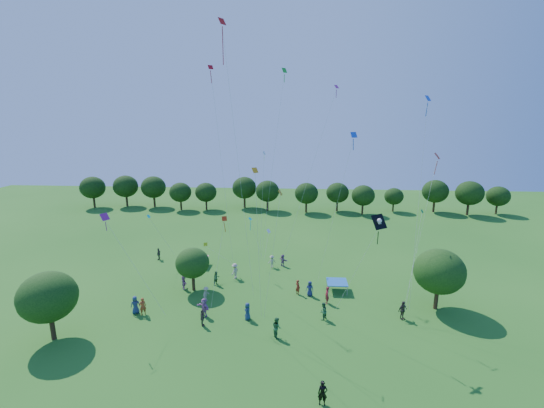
{
  "coord_description": "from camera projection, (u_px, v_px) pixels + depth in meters",
  "views": [
    {
      "loc": [
        2.17,
        -18.03,
        18.5
      ],
      "look_at": [
        0.0,
        14.0,
        11.0
      ],
      "focal_mm": 24.0,
      "sensor_mm": 36.0,
      "label": 1
    }
  ],
  "objects": [
    {
      "name": "small_kite_15",
      "position": [
        252.0,
        227.0,
        43.68
      ],
      "size": [
        1.67,
        1.06,
        5.77
      ],
      "color": "#0DBFC3"
    },
    {
      "name": "near_tree_west",
      "position": [
        48.0,
        297.0,
        30.5
      ],
      "size": [
        4.71,
        4.71,
        6.08
      ],
      "color": "#422B19",
      "rests_on": "ground"
    },
    {
      "name": "crowd_person_16",
      "position": [
        159.0,
        254.0,
        48.92
      ],
      "size": [
        0.5,
        0.98,
        1.63
      ],
      "primitive_type": "imported",
      "rotation": [
        0.0,
        0.0,
        4.65
      ],
      "color": "#474038",
      "rests_on": "ground"
    },
    {
      "name": "small_kite_5",
      "position": [
        112.0,
        230.0,
        31.43
      ],
      "size": [
        5.27,
        0.82,
        9.3
      ],
      "color": "#9E1A81"
    },
    {
      "name": "crowd_person_2",
      "position": [
        323.0,
        311.0,
        34.24
      ],
      "size": [
        0.88,
        0.95,
        1.72
      ],
      "primitive_type": "imported",
      "rotation": [
        0.0,
        0.0,
        4.04
      ],
      "color": "#255733",
      "rests_on": "ground"
    },
    {
      "name": "small_kite_8",
      "position": [
        222.0,
        235.0,
        34.2
      ],
      "size": [
        1.33,
        2.61,
        8.27
      ],
      "color": "#B9290A"
    },
    {
      "name": "small_kite_10",
      "position": [
        210.0,
        248.0,
        43.23
      ],
      "size": [
        3.9,
        0.32,
        2.9
      ],
      "color": "#B1D512"
    },
    {
      "name": "crowd_person_6",
      "position": [
        310.0,
        289.0,
        38.85
      ],
      "size": [
        0.92,
        0.67,
        1.67
      ],
      "primitive_type": "imported",
      "rotation": [
        0.0,
        0.0,
        5.97
      ],
      "color": "navy",
      "rests_on": "ground"
    },
    {
      "name": "crowd_person_11",
      "position": [
        204.0,
        307.0,
        34.85
      ],
      "size": [
        1.73,
        1.47,
        1.81
      ],
      "primitive_type": "imported",
      "rotation": [
        0.0,
        0.0,
        5.67
      ],
      "color": "#9C5B9C",
      "rests_on": "ground"
    },
    {
      "name": "crowd_person_9",
      "position": [
        272.0,
        261.0,
        46.4
      ],
      "size": [
        1.15,
        0.89,
        1.61
      ],
      "primitive_type": "imported",
      "rotation": [
        0.0,
        0.0,
        3.61
      ],
      "color": "#A8A287",
      "rests_on": "ground"
    },
    {
      "name": "crowd_person_13",
      "position": [
        327.0,
        295.0,
        37.23
      ],
      "size": [
        0.5,
        0.72,
        1.82
      ],
      "primitive_type": "imported",
      "rotation": [
        0.0,
        0.0,
        4.81
      ],
      "color": "maroon",
      "rests_on": "ground"
    },
    {
      "name": "pirate_kite",
      "position": [
        379.0,
        223.0,
        29.38
      ],
      "size": [
        3.6,
        2.91,
        9.66
      ],
      "color": "black"
    },
    {
      "name": "crowd_person_17",
      "position": [
        283.0,
        260.0,
        46.78
      ],
      "size": [
        1.41,
        1.4,
        1.57
      ],
      "primitive_type": "imported",
      "rotation": [
        0.0,
        0.0,
        2.37
      ],
      "color": "#8B5189",
      "rests_on": "ground"
    },
    {
      "name": "crowd_person_5",
      "position": [
        184.0,
        282.0,
        40.45
      ],
      "size": [
        1.14,
        1.56,
        1.58
      ],
      "primitive_type": "imported",
      "rotation": [
        0.0,
        0.0,
        2.04
      ],
      "color": "#AB64A0",
      "rests_on": "ground"
    },
    {
      "name": "crowd_person_12",
      "position": [
        135.0,
        305.0,
        35.3
      ],
      "size": [
        1.01,
        0.84,
        1.8
      ],
      "primitive_type": "imported",
      "rotation": [
        0.0,
        0.0,
        3.63
      ],
      "color": "navy",
      "rests_on": "ground"
    },
    {
      "name": "small_kite_2",
      "position": [
        257.0,
        214.0,
        28.41
      ],
      "size": [
        0.51,
        2.82,
        13.7
      ],
      "color": "orange"
    },
    {
      "name": "small_kite_13",
      "position": [
        322.0,
        135.0,
        42.64
      ],
      "size": [
        6.47,
        3.22,
        21.09
      ],
      "color": "#A01A85"
    },
    {
      "name": "small_kite_11",
      "position": [
        418.0,
        236.0,
        34.99
      ],
      "size": [
        2.28,
        4.3,
        8.61
      ],
      "color": "#178233"
    },
    {
      "name": "crowd_person_7",
      "position": [
        143.0,
        306.0,
        35.09
      ],
      "size": [
        0.78,
        0.73,
        1.76
      ],
      "primitive_type": "imported",
      "rotation": [
        0.0,
        0.0,
        3.79
      ],
      "color": "#9E3B1C",
      "rests_on": "ground"
    },
    {
      "name": "small_kite_14",
      "position": [
        263.0,
        178.0,
        45.63
      ],
      "size": [
        0.54,
        3.35,
        13.27
      ],
      "color": "white"
    },
    {
      "name": "small_kite_6",
      "position": [
        268.0,
        234.0,
        47.01
      ],
      "size": [
        0.69,
        2.72,
        3.28
      ],
      "color": "white"
    },
    {
      "name": "near_tree_east",
      "position": [
        439.0,
        271.0,
        35.53
      ],
      "size": [
        4.87,
        4.87,
        6.18
      ],
      "color": "#422B19",
      "rests_on": "ground"
    },
    {
      "name": "small_kite_1",
      "position": [
        433.0,
        178.0,
        34.25
      ],
      "size": [
        3.33,
        4.03,
        14.11
      ],
      "color": "red"
    },
    {
      "name": "crowd_person_0",
      "position": [
        248.0,
        311.0,
        34.25
      ],
      "size": [
        0.64,
        0.92,
        1.69
      ],
      "primitive_type": "imported",
      "rotation": [
        0.0,
        0.0,
        4.46
      ],
      "color": "navy",
      "rests_on": "ground"
    },
    {
      "name": "small_kite_7",
      "position": [
        154.0,
        224.0,
        44.32
      ],
      "size": [
        2.25,
        2.65,
        6.01
      ],
      "color": "#0ED9D2"
    },
    {
      "name": "tent_blue",
      "position": [
        337.0,
        282.0,
        39.93
      ],
      "size": [
        2.2,
        2.2,
        1.1
      ],
      "color": "#1A5BAE",
      "rests_on": "ground"
    },
    {
      "name": "crowd_person_15",
      "position": [
        235.0,
        271.0,
        43.1
      ],
      "size": [
        0.99,
        1.34,
        1.88
      ],
      "primitive_type": "imported",
      "rotation": [
        0.0,
        0.0,
        4.31
      ],
      "color": "#B5A091",
      "rests_on": "ground"
    },
    {
      "name": "crowd_person_3",
      "position": [
        206.0,
        294.0,
        37.8
      ],
      "size": [
        0.72,
        1.1,
        1.55
      ],
      "primitive_type": "imported",
      "rotation": [
        0.0,
        0.0,
        1.29
      ],
      "color": "#A99D87",
      "rests_on": "ground"
    },
    {
      "name": "crowd_person_14",
      "position": [
        217.0,
        278.0,
        41.48
      ],
      "size": [
        0.82,
        0.91,
        1.64
      ],
      "primitive_type": "imported",
      "rotation": [
        0.0,
        0.0,
        0.97
      ],
      "color": "#275C29",
      "rests_on": "ground"
    },
    {
      "name": "small_kite_0",
      "position": [
        217.0,
        123.0,
        40.24
      ],
      "size": [
        2.23,
        0.54,
        22.88
      ],
      "color": "red"
    },
    {
      "name": "red_high_kite",
      "position": [
        229.0,
        89.0,
        31.43
      ],
      "size": [
        2.64,
        0.83,
        25.43
      ],
      "color": "red"
    },
    {
      "name": "treeline",
      "position": [
        277.0,
        191.0,
        74.9
      ],
      "size": [
        88.01,
        8.77,
        6.77
      ],
      "color": "#422B19",
      "rests_on": "ground"
    },
    {
      "name": "crowd_person_8",
      "position": [
        277.0,
        327.0,
        31.47
      ],
      "size": [
        0.86,
        1.04,
        1.86
      ],
      "primitive_type": "imported",
      "rotation": [
        0.0,
        0.0,
        2.04
      ],
      "color": "#2A6234",
      "rests_on": "ground"
    },
    {
      "name": "small_kite_3",
      "position": [
        279.0,
        113.0,
        43.84
      ],
      "size": [
        3.05,
        3.44,
        23.18
      ],
      "color": "green"
    },
    {
      "name": "near_tree_north",
      "position": [
        192.0,
        263.0,
        39.65
      ],
      "size": [
        3.67,
        3.67,
        4.86
      ],
      "color": "#422B19",
      "rests_on": "ground"
    },
    {
      "name": "small_kite_9",
      "position": [
        277.0,
        222.0,
        30.07
      ],
      "size": [
        1.6,
        0.53,
        11.62
      ],
      "color": "orange"
    },
    {
      "name": "man_in_black",
      "position": [
        323.0,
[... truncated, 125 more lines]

